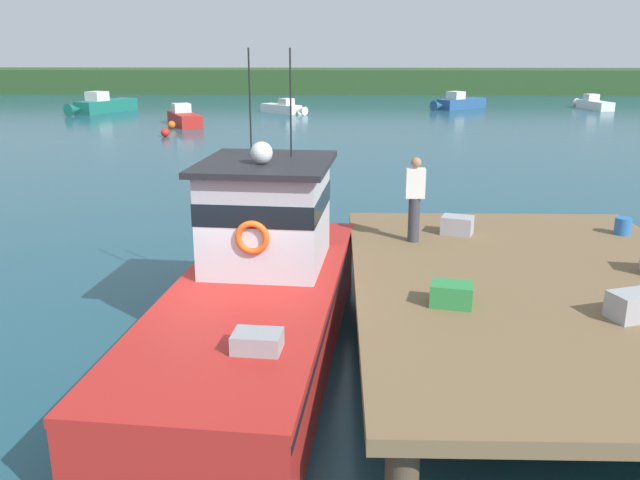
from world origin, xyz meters
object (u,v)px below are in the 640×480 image
Objects in this scene: main_fishing_boat at (261,287)px; crate_single_by_cleat at (452,294)px; crate_stack_near_edge at (632,306)px; moored_boat_near_channel at (102,105)px; moored_boat_outer_mooring at (593,104)px; crate_single_far at (457,225)px; mooring_buoy_inshore at (165,132)px; deckhand_by_the_boat at (415,198)px; moored_boat_far_right at (458,103)px; bait_bucket at (623,226)px; mooring_buoy_spare_mooring at (172,125)px; moored_boat_mid_harbor at (183,118)px; moored_boat_far_left at (284,108)px.

crate_single_by_cleat is (2.92, -1.20, 0.36)m from main_fishing_boat.
main_fishing_boat is 3.18m from crate_single_by_cleat.
crate_stack_near_edge is 0.10× the size of moored_boat_near_channel.
moored_boat_near_channel is at bearing -174.38° from moored_boat_outer_mooring.
crate_single_far is 1.30× the size of mooring_buoy_inshore.
deckhand_by_the_boat is 3.53× the size of mooring_buoy_inshore.
moored_boat_far_right is 10.47m from moored_boat_outer_mooring.
bait_bucket reaches higher than mooring_buoy_spare_mooring.
deckhand_by_the_boat is at bearing 93.43° from crate_single_by_cleat.
bait_bucket reaches higher than moored_boat_mid_harbor.
crate_single_far reaches higher than mooring_buoy_inshore.
bait_bucket is 0.07× the size of moored_boat_outer_mooring.
main_fishing_boat is at bearing -75.16° from moored_boat_mid_harbor.
mooring_buoy_inshore is (-11.08, 27.30, -1.13)m from crate_single_by_cleat.
crate_single_by_cleat is at bearing -82.14° from moored_boat_far_left.
crate_stack_near_edge is at bearing -78.94° from moored_boat_far_left.
moored_boat_mid_harbor is (-11.15, 29.72, -1.61)m from deckhand_by_the_boat.
main_fishing_boat is 48.06m from moored_boat_outer_mooring.
moored_boat_far_right reaches higher than moored_boat_outer_mooring.
moored_boat_far_right is (7.11, 40.41, -0.91)m from crate_single_far.
mooring_buoy_spare_mooring is at bearing -122.42° from moored_boat_far_left.
moored_boat_far_left is 13.96m from moored_boat_far_right.
crate_stack_near_edge is at bearing -65.96° from mooring_buoy_spare_mooring.
mooring_buoy_inshore is at bearing -138.20° from moored_boat_far_right.
crate_stack_near_edge is 47.50m from moored_boat_outer_mooring.
mooring_buoy_inshore is (-29.40, -17.00, -0.16)m from moored_boat_outer_mooring.
moored_boat_near_channel is at bearing 118.30° from crate_single_far.
crate_single_by_cleat is 33.05m from mooring_buoy_spare_mooring.
main_fishing_boat reaches higher than bait_bucket.
mooring_buoy_inshore is at bearing -82.04° from mooring_buoy_spare_mooring.
crate_stack_near_edge is at bearing -68.58° from crate_single_far.
crate_single_by_cleat is (-0.74, -3.82, -0.02)m from crate_single_far.
moored_boat_mid_harbor is at bearing 108.97° from crate_single_by_cleat.
crate_single_far is 3.31m from bait_bucket.
moored_boat_near_channel is at bearing -172.36° from moored_boat_far_right.
crate_stack_near_edge is at bearing -109.58° from moored_boat_outer_mooring.
moored_boat_mid_harbor is (-11.35, 33.01, -0.92)m from crate_single_by_cleat.
crate_single_far is 44.14m from moored_boat_outer_mooring.
mooring_buoy_inshore is at bearing 114.38° from deckhand_by_the_boat.
main_fishing_boat is 7.47m from bait_bucket.
moored_boat_far_right is 22.24m from moored_boat_mid_harbor.
bait_bucket is 42.88m from moored_boat_outer_mooring.
deckhand_by_the_boat is (-2.61, 3.73, 0.67)m from crate_stack_near_edge.
crate_stack_near_edge is 0.12× the size of moored_boat_mid_harbor.
mooring_buoy_inshore is at bearing 107.35° from main_fishing_boat.
crate_single_by_cleat is at bearing -67.91° from mooring_buoy_inshore.
crate_stack_near_edge is 1.30× the size of mooring_buoy_inshore.
mooring_buoy_spare_mooring is (-0.24, -2.08, -0.21)m from moored_boat_mid_harbor.
crate_single_far is at bearing 111.42° from crate_stack_near_edge.
crate_single_far is at bearing 35.63° from main_fishing_boat.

